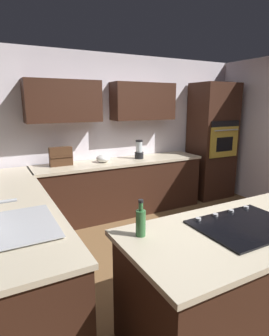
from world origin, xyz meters
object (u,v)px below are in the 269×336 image
object	(u,v)px
sink_unit	(22,225)
cooktop	(245,225)
wall_oven	(212,142)
oil_bottle	(141,222)
mixing_bowl	(103,158)
blender	(139,151)
spice_rack	(61,157)

from	to	relation	value
sink_unit	cooktop	distance (m)	1.70
wall_oven	oil_bottle	bearing A→B (deg)	39.54
mixing_bowl	oil_bottle	bearing A→B (deg)	74.02
blender	spice_rack	distance (m)	1.30
wall_oven	sink_unit	world-z (taller)	wall_oven
wall_oven	blender	distance (m)	1.60
cooktop	mixing_bowl	bearing A→B (deg)	-88.39
wall_oven	blender	xyz separation A→B (m)	(1.60, -0.03, -0.06)
spice_rack	oil_bottle	distance (m)	2.53
cooktop	spice_rack	xyz separation A→B (m)	(0.73, -2.76, 0.13)
sink_unit	mixing_bowl	xyz separation A→B (m)	(-1.43, -1.93, 0.04)
cooktop	oil_bottle	bearing A→B (deg)	-16.82
wall_oven	mixing_bowl	distance (m)	2.25
wall_oven	sink_unit	xyz separation A→B (m)	(3.68, 1.90, -0.17)
sink_unit	blender	world-z (taller)	blender
wall_oven	spice_rack	xyz separation A→B (m)	(2.90, -0.08, -0.05)
wall_oven	blender	size ratio (longest dim) A/B	6.96
blender	mixing_bowl	distance (m)	0.65
oil_bottle	sink_unit	bearing A→B (deg)	-37.20
oil_bottle	mixing_bowl	bearing A→B (deg)	-105.98
mixing_bowl	wall_oven	bearing A→B (deg)	179.24
mixing_bowl	spice_rack	size ratio (longest dim) A/B	0.66
cooktop	wall_oven	bearing A→B (deg)	-129.06
oil_bottle	blender	bearing A→B (deg)	-118.78
spice_rack	oil_bottle	xyz separation A→B (m)	(0.06, 2.53, -0.04)
wall_oven	spice_rack	world-z (taller)	wall_oven
sink_unit	oil_bottle	distance (m)	0.91
cooktop	spice_rack	bearing A→B (deg)	-75.28
sink_unit	oil_bottle	bearing A→B (deg)	142.80
sink_unit	spice_rack	size ratio (longest dim) A/B	2.09
sink_unit	blender	xyz separation A→B (m)	(-2.08, -1.93, 0.12)
blender	sink_unit	bearing A→B (deg)	42.81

